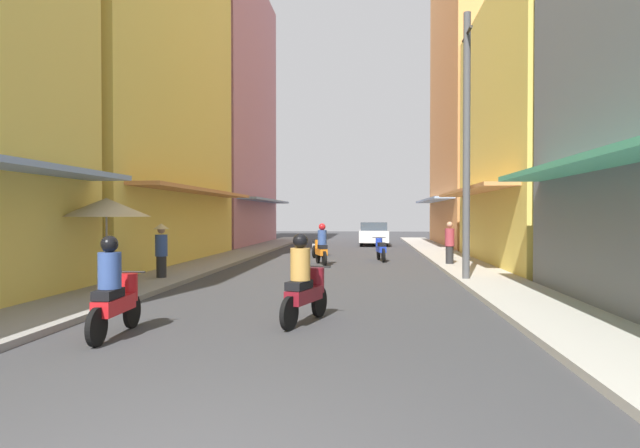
{
  "coord_description": "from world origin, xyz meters",
  "views": [
    {
      "loc": [
        1.29,
        -3.43,
        1.89
      ],
      "look_at": [
        -0.19,
        12.17,
        1.62
      ],
      "focal_mm": 29.35,
      "sensor_mm": 36.0,
      "label": 1
    }
  ],
  "objects_px": {
    "motorbike_maroon": "(305,283)",
    "motorbike_red": "(115,292)",
    "motorbike_silver": "(319,246)",
    "motorbike_orange": "(321,246)",
    "pedestrian_far": "(450,244)",
    "pedestrian_midway": "(161,249)",
    "utility_pole": "(467,145)",
    "parked_car": "(374,234)",
    "motorbike_blue": "(381,249)",
    "vendor_umbrella": "(106,207)"
  },
  "relations": [
    {
      "from": "parked_car",
      "to": "pedestrian_midway",
      "type": "height_order",
      "value": "pedestrian_midway"
    },
    {
      "from": "motorbike_blue",
      "to": "pedestrian_far",
      "type": "xyz_separation_m",
      "value": [
        2.44,
        -2.28,
        0.32
      ]
    },
    {
      "from": "pedestrian_far",
      "to": "pedestrian_midway",
      "type": "bearing_deg",
      "value": -150.21
    },
    {
      "from": "motorbike_blue",
      "to": "pedestrian_midway",
      "type": "xyz_separation_m",
      "value": [
        -6.34,
        -7.3,
        0.43
      ]
    },
    {
      "from": "motorbike_orange",
      "to": "pedestrian_midway",
      "type": "height_order",
      "value": "pedestrian_midway"
    },
    {
      "from": "motorbike_blue",
      "to": "utility_pole",
      "type": "height_order",
      "value": "utility_pole"
    },
    {
      "from": "motorbike_silver",
      "to": "motorbike_orange",
      "type": "relative_size",
      "value": 1.02
    },
    {
      "from": "motorbike_maroon",
      "to": "pedestrian_far",
      "type": "distance_m",
      "value": 11.1
    },
    {
      "from": "motorbike_orange",
      "to": "pedestrian_far",
      "type": "bearing_deg",
      "value": -4.49
    },
    {
      "from": "motorbike_orange",
      "to": "motorbike_blue",
      "type": "relative_size",
      "value": 0.97
    },
    {
      "from": "motorbike_orange",
      "to": "vendor_umbrella",
      "type": "relative_size",
      "value": 0.76
    },
    {
      "from": "motorbike_maroon",
      "to": "pedestrian_midway",
      "type": "bearing_deg",
      "value": 131.84
    },
    {
      "from": "motorbike_red",
      "to": "parked_car",
      "type": "distance_m",
      "value": 25.36
    },
    {
      "from": "motorbike_maroon",
      "to": "motorbike_red",
      "type": "relative_size",
      "value": 0.97
    },
    {
      "from": "motorbike_blue",
      "to": "motorbike_maroon",
      "type": "bearing_deg",
      "value": -97.15
    },
    {
      "from": "pedestrian_far",
      "to": "parked_car",
      "type": "bearing_deg",
      "value": 101.14
    },
    {
      "from": "motorbike_maroon",
      "to": "motorbike_red",
      "type": "xyz_separation_m",
      "value": [
        -2.8,
        -1.26,
        0.0
      ]
    },
    {
      "from": "motorbike_red",
      "to": "pedestrian_far",
      "type": "xyz_separation_m",
      "value": [
        6.83,
        11.6,
        0.12
      ]
    },
    {
      "from": "motorbike_silver",
      "to": "pedestrian_midway",
      "type": "height_order",
      "value": "pedestrian_midway"
    },
    {
      "from": "motorbike_red",
      "to": "vendor_umbrella",
      "type": "distance_m",
      "value": 5.1
    },
    {
      "from": "motorbike_maroon",
      "to": "parked_car",
      "type": "distance_m",
      "value": 23.79
    },
    {
      "from": "motorbike_maroon",
      "to": "utility_pole",
      "type": "bearing_deg",
      "value": 57.1
    },
    {
      "from": "motorbike_silver",
      "to": "pedestrian_far",
      "type": "distance_m",
      "value": 6.65
    },
    {
      "from": "motorbike_silver",
      "to": "motorbike_blue",
      "type": "bearing_deg",
      "value": -35.07
    },
    {
      "from": "motorbike_silver",
      "to": "vendor_umbrella",
      "type": "xyz_separation_m",
      "value": [
        -4.05,
        -11.49,
        1.57
      ]
    },
    {
      "from": "motorbike_red",
      "to": "parked_car",
      "type": "relative_size",
      "value": 0.44
    },
    {
      "from": "motorbike_blue",
      "to": "vendor_umbrella",
      "type": "relative_size",
      "value": 0.78
    },
    {
      "from": "motorbike_red",
      "to": "vendor_umbrella",
      "type": "xyz_separation_m",
      "value": [
        -2.38,
        4.3,
        1.37
      ]
    },
    {
      "from": "motorbike_red",
      "to": "utility_pole",
      "type": "distance_m",
      "value": 10.23
    },
    {
      "from": "pedestrian_midway",
      "to": "utility_pole",
      "type": "relative_size",
      "value": 0.22
    },
    {
      "from": "motorbike_orange",
      "to": "utility_pole",
      "type": "xyz_separation_m",
      "value": [
        4.51,
        -4.83,
        3.13
      ]
    },
    {
      "from": "motorbike_silver",
      "to": "parked_car",
      "type": "relative_size",
      "value": 0.43
    },
    {
      "from": "motorbike_silver",
      "to": "utility_pole",
      "type": "height_order",
      "value": "utility_pole"
    },
    {
      "from": "parked_car",
      "to": "motorbike_blue",
      "type": "bearing_deg",
      "value": -88.99
    },
    {
      "from": "motorbike_orange",
      "to": "parked_car",
      "type": "bearing_deg",
      "value": 80.92
    },
    {
      "from": "pedestrian_midway",
      "to": "vendor_umbrella",
      "type": "xyz_separation_m",
      "value": [
        -0.43,
        -2.28,
        1.14
      ]
    },
    {
      "from": "motorbike_blue",
      "to": "parked_car",
      "type": "xyz_separation_m",
      "value": [
        -0.2,
        11.14,
        0.24
      ]
    },
    {
      "from": "parked_car",
      "to": "pedestrian_far",
      "type": "height_order",
      "value": "pedestrian_far"
    },
    {
      "from": "parked_car",
      "to": "pedestrian_far",
      "type": "xyz_separation_m",
      "value": [
        2.64,
        -13.41,
        0.09
      ]
    },
    {
      "from": "pedestrian_far",
      "to": "utility_pole",
      "type": "height_order",
      "value": "utility_pole"
    },
    {
      "from": "motorbike_silver",
      "to": "motorbike_blue",
      "type": "xyz_separation_m",
      "value": [
        2.71,
        -1.91,
        0.0
      ]
    },
    {
      "from": "motorbike_red",
      "to": "vendor_umbrella",
      "type": "relative_size",
      "value": 0.79
    },
    {
      "from": "parked_car",
      "to": "motorbike_red",
      "type": "bearing_deg",
      "value": -99.5
    },
    {
      "from": "pedestrian_midway",
      "to": "motorbike_maroon",
      "type": "bearing_deg",
      "value": -48.16
    },
    {
      "from": "pedestrian_far",
      "to": "pedestrian_midway",
      "type": "xyz_separation_m",
      "value": [
        -8.78,
        -5.03,
        0.1
      ]
    },
    {
      "from": "motorbike_blue",
      "to": "motorbike_red",
      "type": "bearing_deg",
      "value": -107.53
    },
    {
      "from": "motorbike_orange",
      "to": "pedestrian_far",
      "type": "height_order",
      "value": "pedestrian_far"
    },
    {
      "from": "motorbike_maroon",
      "to": "vendor_umbrella",
      "type": "xyz_separation_m",
      "value": [
        -5.18,
        3.03,
        1.37
      ]
    },
    {
      "from": "motorbike_maroon",
      "to": "utility_pole",
      "type": "height_order",
      "value": "utility_pole"
    },
    {
      "from": "pedestrian_far",
      "to": "motorbike_red",
      "type": "bearing_deg",
      "value": -120.48
    }
  ]
}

